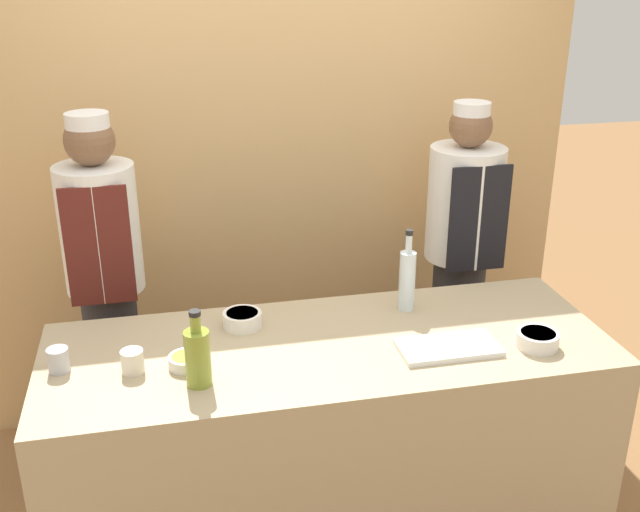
# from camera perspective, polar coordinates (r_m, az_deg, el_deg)

# --- Properties ---
(cabinet_wall) EXTENTS (2.94, 0.18, 2.40)m
(cabinet_wall) POSITION_cam_1_polar(r_m,az_deg,el_deg) (3.72, -3.56, 5.87)
(cabinet_wall) COLOR tan
(cabinet_wall) RESTS_ON ground_plane
(counter) EXTENTS (2.04, 0.75, 0.94)m
(counter) POSITION_cam_1_polar(r_m,az_deg,el_deg) (2.96, 0.65, -14.62)
(counter) COLOR tan
(counter) RESTS_ON ground_plane
(sauce_bowl_yellow) EXTENTS (0.13, 0.13, 0.04)m
(sauce_bowl_yellow) POSITION_cam_1_polar(r_m,az_deg,el_deg) (2.60, -10.11, -7.84)
(sauce_bowl_yellow) COLOR white
(sauce_bowl_yellow) RESTS_ON counter
(sauce_bowl_red) EXTENTS (0.15, 0.15, 0.06)m
(sauce_bowl_red) POSITION_cam_1_polar(r_m,az_deg,el_deg) (2.78, 16.25, -6.06)
(sauce_bowl_red) COLOR white
(sauce_bowl_red) RESTS_ON counter
(sauce_bowl_purple) EXTENTS (0.15, 0.15, 0.06)m
(sauce_bowl_purple) POSITION_cam_1_polar(r_m,az_deg,el_deg) (2.83, -5.94, -4.76)
(sauce_bowl_purple) COLOR white
(sauce_bowl_purple) RESTS_ON counter
(cutting_board) EXTENTS (0.35, 0.18, 0.02)m
(cutting_board) POSITION_cam_1_polar(r_m,az_deg,el_deg) (2.70, 9.75, -6.88)
(cutting_board) COLOR white
(cutting_board) RESTS_ON counter
(bottle_oil) EXTENTS (0.08, 0.08, 0.27)m
(bottle_oil) POSITION_cam_1_polar(r_m,az_deg,el_deg) (2.45, -9.31, -7.53)
(bottle_oil) COLOR olive
(bottle_oil) RESTS_ON counter
(bottle_clear) EXTENTS (0.06, 0.06, 0.33)m
(bottle_clear) POSITION_cam_1_polar(r_m,az_deg,el_deg) (2.92, 6.66, -1.73)
(bottle_clear) COLOR silver
(bottle_clear) RESTS_ON counter
(cup_cream) EXTENTS (0.08, 0.08, 0.08)m
(cup_cream) POSITION_cam_1_polar(r_m,az_deg,el_deg) (2.59, -14.09, -7.80)
(cup_cream) COLOR silver
(cup_cream) RESTS_ON counter
(cup_steel) EXTENTS (0.07, 0.07, 0.08)m
(cup_steel) POSITION_cam_1_polar(r_m,az_deg,el_deg) (2.67, -19.30, -7.49)
(cup_steel) COLOR #B7B7BC
(cup_steel) RESTS_ON counter
(chef_left) EXTENTS (0.33, 0.33, 1.66)m
(chef_left) POSITION_cam_1_polar(r_m,az_deg,el_deg) (3.33, -15.93, -2.34)
(chef_left) COLOR #28282D
(chef_left) RESTS_ON ground_plane
(chef_right) EXTENTS (0.34, 0.34, 1.64)m
(chef_right) POSITION_cam_1_polar(r_m,az_deg,el_deg) (3.59, 10.66, -0.38)
(chef_right) COLOR #28282D
(chef_right) RESTS_ON ground_plane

